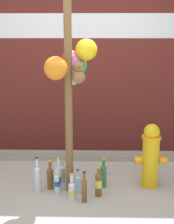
% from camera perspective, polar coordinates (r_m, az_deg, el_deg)
% --- Properties ---
extents(ground_plane, '(14.00, 14.00, 0.00)m').
position_cam_1_polar(ground_plane, '(3.76, -2.72, -15.39)').
color(ground_plane, '#ADA899').
extents(building_wall, '(10.00, 0.21, 3.35)m').
position_cam_1_polar(building_wall, '(4.99, -1.56, 11.96)').
color(building_wall, '#561E19').
rests_on(building_wall, ground_plane).
extents(curb_strip, '(8.00, 0.12, 0.08)m').
position_cam_1_polar(curb_strip, '(4.83, -1.73, -8.03)').
color(curb_strip, gray).
rests_on(curb_strip, ground_plane).
extents(memorial_post, '(0.57, 0.51, 2.77)m').
position_cam_1_polar(memorial_post, '(3.57, -2.88, 10.39)').
color(memorial_post, brown).
rests_on(memorial_post, ground_plane).
extents(fire_hydrant, '(0.38, 0.23, 0.79)m').
position_cam_1_polar(fire_hydrant, '(3.98, 11.22, -7.53)').
color(fire_hydrant, gold).
rests_on(fire_hydrant, ground_plane).
extents(bottle_0, '(0.06, 0.06, 0.35)m').
position_cam_1_polar(bottle_0, '(4.20, -2.81, -10.12)').
color(bottle_0, '#B2DBEA').
rests_on(bottle_0, ground_plane).
extents(bottle_1, '(0.07, 0.07, 0.43)m').
position_cam_1_polar(bottle_1, '(3.92, -8.76, -11.48)').
color(bottle_1, silver).
rests_on(bottle_1, ground_plane).
extents(bottle_2, '(0.08, 0.08, 0.29)m').
position_cam_1_polar(bottle_2, '(4.13, -4.38, -10.85)').
color(bottle_2, '#B2DBEA').
rests_on(bottle_2, ground_plane).
extents(bottle_3, '(0.06, 0.06, 0.30)m').
position_cam_1_polar(bottle_3, '(3.85, -1.63, -12.60)').
color(bottle_3, '#93CCE0').
rests_on(bottle_3, ground_plane).
extents(bottle_4, '(0.06, 0.06, 0.40)m').
position_cam_1_polar(bottle_4, '(3.93, -5.05, -11.46)').
color(bottle_4, silver).
rests_on(bottle_4, ground_plane).
extents(bottle_5, '(0.06, 0.06, 0.33)m').
position_cam_1_polar(bottle_5, '(3.86, -5.34, -12.43)').
color(bottle_5, '#B2DBEA').
rests_on(bottle_5, ground_plane).
extents(bottle_6, '(0.08, 0.08, 0.36)m').
position_cam_1_polar(bottle_6, '(3.79, 2.06, -12.54)').
color(bottle_6, brown).
rests_on(bottle_6, ground_plane).
extents(bottle_7, '(0.08, 0.08, 0.36)m').
position_cam_1_polar(bottle_7, '(3.97, -6.52, -11.39)').
color(bottle_7, brown).
rests_on(bottle_7, ground_plane).
extents(bottle_8, '(0.07, 0.07, 0.35)m').
position_cam_1_polar(bottle_8, '(4.06, -3.15, -11.02)').
color(bottle_8, '#337038').
rests_on(bottle_8, ground_plane).
extents(bottle_9, '(0.08, 0.08, 0.31)m').
position_cam_1_polar(bottle_9, '(3.73, -2.68, -13.61)').
color(bottle_9, silver).
rests_on(bottle_9, ground_plane).
extents(bottle_10, '(0.06, 0.06, 0.36)m').
position_cam_1_polar(bottle_10, '(3.66, -0.48, -13.59)').
color(bottle_10, brown).
rests_on(bottle_10, ground_plane).
extents(bottle_11, '(0.08, 0.08, 0.37)m').
position_cam_1_polar(bottle_11, '(3.99, 2.93, -11.06)').
color(bottle_11, '#337038').
rests_on(bottle_11, ground_plane).
extents(litter_1, '(0.12, 0.13, 0.01)m').
position_cam_1_polar(litter_1, '(4.82, -6.24, -8.59)').
color(litter_1, tan).
rests_on(litter_1, ground_plane).
extents(litter_2, '(0.12, 0.13, 0.01)m').
position_cam_1_polar(litter_2, '(4.11, 1.67, -12.63)').
color(litter_2, '#8C99B2').
rests_on(litter_2, ground_plane).
extents(litter_3, '(0.16, 0.16, 0.01)m').
position_cam_1_polar(litter_3, '(4.38, 3.62, -10.92)').
color(litter_3, '#8C99B2').
rests_on(litter_3, ground_plane).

